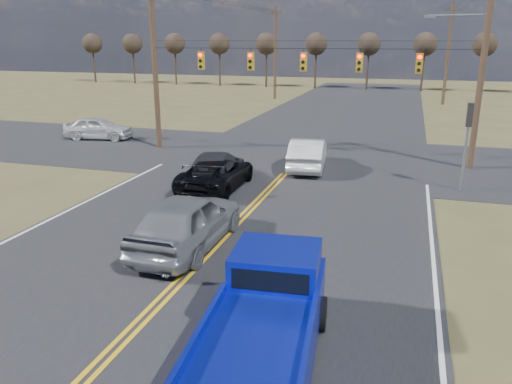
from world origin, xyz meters
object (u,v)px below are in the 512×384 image
(silver_suv, at_px, (187,221))
(cross_car_west, at_px, (98,128))
(white_car_queue, at_px, (308,154))
(black_suv, at_px, (217,173))
(dgrey_car_queue, at_px, (215,167))
(pickup_truck, at_px, (266,323))

(silver_suv, xyz_separation_m, cross_car_west, (-13.41, 15.08, -0.15))
(silver_suv, xyz_separation_m, white_car_queue, (1.68, 11.29, -0.10))
(black_suv, xyz_separation_m, cross_car_west, (-11.86, 8.52, 0.06))
(dgrey_car_queue, height_order, cross_car_west, cross_car_west)
(dgrey_car_queue, bearing_deg, pickup_truck, 106.16)
(pickup_truck, distance_m, silver_suv, 6.65)
(black_suv, bearing_deg, silver_suv, 103.11)
(pickup_truck, bearing_deg, black_suv, 110.20)
(dgrey_car_queue, bearing_deg, white_car_queue, -142.16)
(pickup_truck, bearing_deg, white_car_queue, 92.93)
(pickup_truck, height_order, dgrey_car_queue, pickup_truck)
(pickup_truck, relative_size, silver_suv, 1.08)
(silver_suv, height_order, dgrey_car_queue, silver_suv)
(dgrey_car_queue, bearing_deg, silver_suv, 95.22)
(dgrey_car_queue, xyz_separation_m, cross_car_west, (-11.48, 7.69, 0.01))
(pickup_truck, height_order, black_suv, pickup_truck)
(silver_suv, distance_m, cross_car_west, 20.18)
(white_car_queue, relative_size, cross_car_west, 1.09)
(pickup_truck, xyz_separation_m, white_car_queue, (-2.43, 16.52, -0.21))
(pickup_truck, height_order, cross_car_west, pickup_truck)
(pickup_truck, bearing_deg, dgrey_car_queue, 110.13)
(silver_suv, height_order, white_car_queue, silver_suv)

